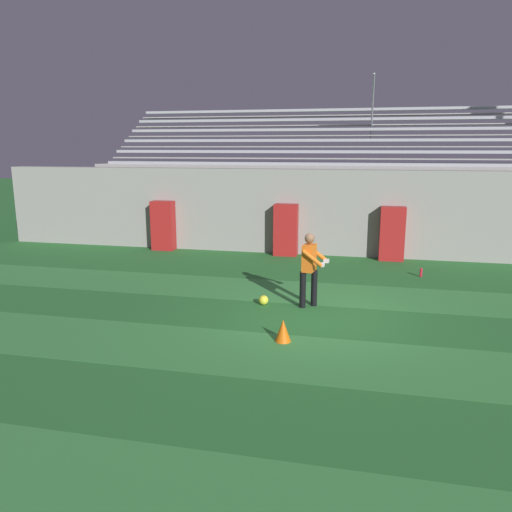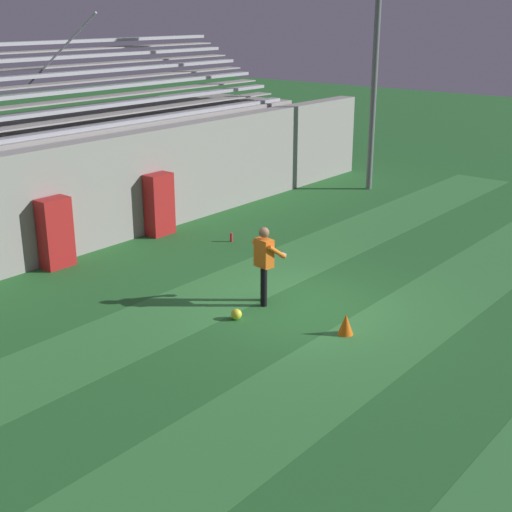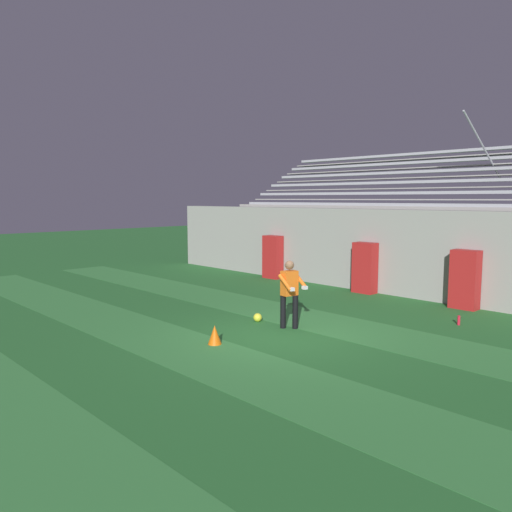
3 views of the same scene
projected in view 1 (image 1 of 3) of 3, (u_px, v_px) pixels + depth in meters
name	position (u px, v px, depth m)	size (l,w,h in m)	color
ground_plane	(320.00, 317.00, 10.51)	(80.00, 80.00, 0.00)	#286B2D
turf_stripe_mid	(308.00, 358.00, 8.50)	(28.00, 1.94, 0.01)	#38843D
turf_stripe_far	(326.00, 294.00, 12.20)	(28.00, 1.94, 0.01)	#38843D
back_wall	(339.00, 213.00, 16.41)	(24.00, 0.60, 2.80)	#999691
padding_pillar_gate_left	(286.00, 230.00, 16.36)	(0.76, 0.44, 1.70)	#B21E1E
padding_pillar_gate_right	(392.00, 234.00, 15.65)	(0.76, 0.44, 1.70)	#B21E1E
padding_pillar_far_left	(163.00, 226.00, 17.27)	(0.76, 0.44, 1.70)	#B21E1E
bleacher_stand	(343.00, 201.00, 18.95)	(18.00, 4.75, 5.83)	#999691
goalkeeper	(310.00, 265.00, 11.03)	(0.63, 0.64, 1.67)	black
soccer_ball	(264.00, 300.00, 11.33)	(0.22, 0.22, 0.22)	yellow
traffic_cone	(283.00, 331.00, 9.18)	(0.30, 0.30, 0.42)	orange
water_bottle	(421.00, 272.00, 13.78)	(0.07, 0.07, 0.24)	red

